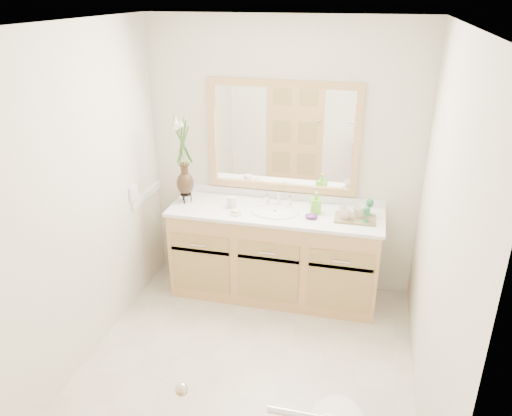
% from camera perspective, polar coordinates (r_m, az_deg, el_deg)
% --- Properties ---
extents(floor, '(2.60, 2.60, 0.00)m').
position_cam_1_polar(floor, '(3.89, -1.08, -17.69)').
color(floor, beige).
rests_on(floor, ground).
extents(ceiling, '(2.40, 2.60, 0.02)m').
position_cam_1_polar(ceiling, '(2.92, -1.46, 20.32)').
color(ceiling, white).
rests_on(ceiling, wall_back).
extents(wall_back, '(2.40, 0.02, 2.40)m').
position_cam_1_polar(wall_back, '(4.40, 3.04, 5.57)').
color(wall_back, silver).
rests_on(wall_back, floor).
extents(wall_front, '(2.40, 0.02, 2.40)m').
position_cam_1_polar(wall_front, '(2.18, -10.22, -15.87)').
color(wall_front, silver).
rests_on(wall_front, floor).
extents(wall_left, '(0.02, 2.60, 2.40)m').
position_cam_1_polar(wall_left, '(3.69, -19.59, 0.44)').
color(wall_left, silver).
rests_on(wall_left, floor).
extents(wall_right, '(0.02, 2.60, 2.40)m').
position_cam_1_polar(wall_right, '(3.17, 20.31, -3.58)').
color(wall_right, silver).
rests_on(wall_right, floor).
extents(vanity, '(1.80, 0.55, 0.80)m').
position_cam_1_polar(vanity, '(4.47, 2.14, -5.35)').
color(vanity, tan).
rests_on(vanity, floor).
extents(counter, '(1.84, 0.57, 0.03)m').
position_cam_1_polar(counter, '(4.28, 2.23, -0.50)').
color(counter, white).
rests_on(counter, vanity).
extents(sink, '(0.38, 0.34, 0.23)m').
position_cam_1_polar(sink, '(4.28, 2.17, -1.07)').
color(sink, white).
rests_on(sink, counter).
extents(mirror, '(1.32, 0.04, 0.97)m').
position_cam_1_polar(mirror, '(4.32, 3.05, 8.06)').
color(mirror, white).
rests_on(mirror, wall_back).
extents(switch_plate, '(0.02, 0.12, 0.12)m').
position_cam_1_polar(switch_plate, '(4.37, -13.84, 1.66)').
color(switch_plate, white).
rests_on(switch_plate, wall_left).
extents(door, '(0.80, 0.03, 2.00)m').
position_cam_1_polar(door, '(2.43, -16.56, -17.82)').
color(door, tan).
rests_on(door, floor).
extents(flower_vase, '(0.18, 0.18, 0.73)m').
position_cam_1_polar(flower_vase, '(4.33, -8.34, 6.82)').
color(flower_vase, black).
rests_on(flower_vase, counter).
extents(tumbler, '(0.08, 0.08, 0.10)m').
position_cam_1_polar(tumbler, '(4.32, -2.79, 0.69)').
color(tumbler, beige).
rests_on(tumbler, counter).
extents(soap_dish, '(0.11, 0.11, 0.04)m').
position_cam_1_polar(soap_dish, '(4.21, -2.34, -0.55)').
color(soap_dish, beige).
rests_on(soap_dish, counter).
extents(soap_bottle, '(0.09, 0.10, 0.17)m').
position_cam_1_polar(soap_bottle, '(4.23, 6.83, 0.53)').
color(soap_bottle, '#73D432').
rests_on(soap_bottle, counter).
extents(purple_dish, '(0.13, 0.11, 0.04)m').
position_cam_1_polar(purple_dish, '(4.15, 6.33, -0.93)').
color(purple_dish, '#59236A').
rests_on(purple_dish, counter).
extents(tray, '(0.34, 0.23, 0.02)m').
position_cam_1_polar(tray, '(4.19, 11.25, -1.18)').
color(tray, brown).
rests_on(tray, counter).
extents(mug_left, '(0.11, 0.10, 0.10)m').
position_cam_1_polar(mug_left, '(4.14, 10.10, -0.51)').
color(mug_left, beige).
rests_on(mug_left, tray).
extents(mug_right, '(0.14, 0.14, 0.10)m').
position_cam_1_polar(mug_right, '(4.19, 11.68, -0.35)').
color(mug_right, beige).
rests_on(mug_right, tray).
extents(goblet_front, '(0.06, 0.06, 0.14)m').
position_cam_1_polar(goblet_front, '(4.10, 12.53, -0.36)').
color(goblet_front, '#246D3D').
rests_on(goblet_front, tray).
extents(goblet_back, '(0.06, 0.06, 0.15)m').
position_cam_1_polar(goblet_back, '(4.22, 12.87, 0.45)').
color(goblet_back, '#246D3D').
rests_on(goblet_back, tray).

